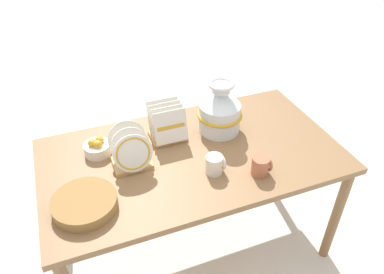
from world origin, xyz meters
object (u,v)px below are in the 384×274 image
object	(u,v)px
mug_terracotta_glaze	(261,166)
mug_cream_glaze	(215,164)
ceramic_vase	(220,110)
dish_rack_round_plates	(131,153)
dish_rack_square_plates	(167,127)
wicker_charger_stack	(85,203)
fruit_bowl	(97,148)

from	to	relation	value
mug_terracotta_glaze	mug_cream_glaze	size ratio (longest dim) A/B	1.00
ceramic_vase	dish_rack_round_plates	bearing A→B (deg)	-166.64
dish_rack_square_plates	wicker_charger_stack	bearing A→B (deg)	-144.16
dish_rack_square_plates	dish_rack_round_plates	bearing A→B (deg)	-145.86
dish_rack_square_plates	wicker_charger_stack	world-z (taller)	dish_rack_square_plates
dish_rack_round_plates	dish_rack_square_plates	size ratio (longest dim) A/B	1.07
mug_terracotta_glaze	mug_cream_glaze	xyz separation A→B (m)	(-0.21, 0.09, 0.00)
mug_terracotta_glaze	mug_cream_glaze	world-z (taller)	same
ceramic_vase	fruit_bowl	size ratio (longest dim) A/B	2.19
dish_rack_round_plates	fruit_bowl	size ratio (longest dim) A/B	1.53
dish_rack_round_plates	ceramic_vase	bearing A→B (deg)	13.36
ceramic_vase	wicker_charger_stack	xyz separation A→B (m)	(-0.81, -0.33, -0.10)
mug_cream_glaze	dish_rack_round_plates	bearing A→B (deg)	152.52
wicker_charger_stack	fruit_bowl	world-z (taller)	fruit_bowl
dish_rack_square_plates	wicker_charger_stack	xyz separation A→B (m)	(-0.51, -0.37, -0.04)
dish_rack_square_plates	mug_cream_glaze	bearing A→B (deg)	-70.12
mug_terracotta_glaze	mug_cream_glaze	bearing A→B (deg)	156.16
mug_cream_glaze	dish_rack_square_plates	bearing A→B (deg)	109.88
dish_rack_round_plates	wicker_charger_stack	world-z (taller)	dish_rack_round_plates
dish_rack_square_plates	mug_cream_glaze	xyz separation A→B (m)	(0.13, -0.36, -0.02)
dish_rack_round_plates	dish_rack_square_plates	bearing A→B (deg)	34.14
mug_cream_glaze	fruit_bowl	size ratio (longest dim) A/B	0.70
mug_cream_glaze	fruit_bowl	world-z (taller)	mug_cream_glaze
ceramic_vase	wicker_charger_stack	world-z (taller)	ceramic_vase
dish_rack_round_plates	mug_cream_glaze	world-z (taller)	dish_rack_round_plates
wicker_charger_stack	dish_rack_round_plates	bearing A→B (deg)	37.32
dish_rack_round_plates	wicker_charger_stack	bearing A→B (deg)	-142.68
dish_rack_round_plates	mug_terracotta_glaze	xyz separation A→B (m)	(0.58, -0.28, -0.03)
dish_rack_round_plates	mug_terracotta_glaze	bearing A→B (deg)	-26.21
dish_rack_square_plates	mug_terracotta_glaze	size ratio (longest dim) A/B	2.05
wicker_charger_stack	ceramic_vase	bearing A→B (deg)	22.34
dish_rack_square_plates	fruit_bowl	size ratio (longest dim) A/B	1.43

